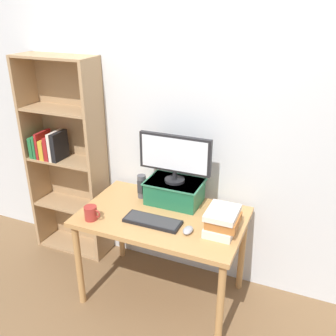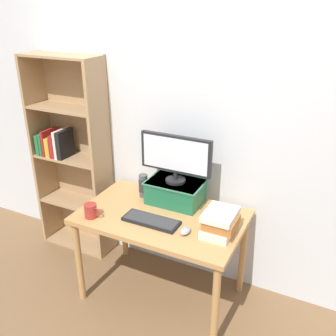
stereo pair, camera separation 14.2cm
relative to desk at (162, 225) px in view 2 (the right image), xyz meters
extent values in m
plane|color=brown|center=(0.00, 0.00, -0.66)|extent=(12.00, 12.00, 0.00)
cube|color=silver|center=(0.00, 0.46, 0.64)|extent=(7.00, 0.08, 2.60)
cube|color=#B7844C|center=(0.00, 0.00, 0.07)|extent=(1.20, 0.74, 0.04)
cylinder|color=#B7844C|center=(-0.55, -0.32, -0.30)|extent=(0.05, 0.05, 0.71)
cylinder|color=#B7844C|center=(0.55, -0.32, -0.30)|extent=(0.05, 0.05, 0.71)
cylinder|color=#B7844C|center=(-0.55, 0.32, -0.30)|extent=(0.05, 0.05, 0.71)
cylinder|color=#B7844C|center=(0.55, 0.32, -0.30)|extent=(0.05, 0.05, 0.71)
cube|color=tan|center=(-1.38, 0.28, 0.24)|extent=(0.03, 0.28, 1.79)
cube|color=tan|center=(-0.71, 0.28, 0.24)|extent=(0.03, 0.28, 1.79)
cube|color=tan|center=(-1.04, 0.41, 0.24)|extent=(0.69, 0.01, 1.79)
cube|color=tan|center=(-1.04, 0.28, -0.65)|extent=(0.64, 0.27, 0.02)
cube|color=tan|center=(-1.04, 0.28, -0.20)|extent=(0.64, 0.27, 0.02)
cube|color=tan|center=(-1.04, 0.28, 0.25)|extent=(0.64, 0.27, 0.02)
cube|color=tan|center=(-1.04, 0.28, 0.69)|extent=(0.64, 0.27, 0.02)
cube|color=tan|center=(-1.04, 0.28, 1.12)|extent=(0.64, 0.27, 0.02)
cube|color=#236B38|center=(-1.31, 0.25, 0.35)|extent=(0.04, 0.20, 0.18)
cube|color=#236B38|center=(-1.28, 0.25, 0.35)|extent=(0.03, 0.20, 0.20)
cube|color=maroon|center=(-1.24, 0.25, 0.37)|extent=(0.03, 0.20, 0.23)
cube|color=gold|center=(-1.20, 0.25, 0.34)|extent=(0.05, 0.20, 0.17)
cube|color=maroon|center=(-1.15, 0.25, 0.36)|extent=(0.04, 0.20, 0.21)
cube|color=silver|center=(-1.11, 0.25, 0.38)|extent=(0.03, 0.20, 0.25)
cube|color=black|center=(-1.07, 0.25, 0.38)|extent=(0.04, 0.20, 0.25)
cube|color=#1E6642|center=(0.01, 0.22, 0.17)|extent=(0.41, 0.28, 0.18)
cube|color=#337A56|center=(0.01, 0.22, 0.26)|extent=(0.43, 0.29, 0.01)
cylinder|color=black|center=(0.01, 0.22, 0.27)|extent=(0.15, 0.15, 0.02)
cylinder|color=black|center=(0.01, 0.22, 0.32)|extent=(0.03, 0.03, 0.06)
cube|color=black|center=(0.01, 0.22, 0.49)|extent=(0.56, 0.04, 0.28)
cube|color=silver|center=(0.01, 0.20, 0.49)|extent=(0.51, 0.00, 0.25)
cube|color=black|center=(-0.02, -0.12, 0.10)|extent=(0.41, 0.15, 0.02)
cube|color=#333335|center=(-0.02, -0.12, 0.11)|extent=(0.38, 0.13, 0.00)
ellipsoid|color=#99999E|center=(0.25, -0.14, 0.10)|extent=(0.06, 0.10, 0.04)
cube|color=silver|center=(0.45, -0.04, 0.11)|extent=(0.19, 0.26, 0.06)
cube|color=#AD662D|center=(0.47, -0.04, 0.17)|extent=(0.20, 0.22, 0.07)
cube|color=silver|center=(0.45, -0.04, 0.23)|extent=(0.20, 0.26, 0.04)
cylinder|color=#9E2D28|center=(-0.44, -0.25, 0.14)|extent=(0.09, 0.09, 0.10)
torus|color=#9E2D28|center=(-0.40, -0.25, 0.14)|extent=(0.07, 0.01, 0.07)
cylinder|color=#4C4C51|center=(-0.26, 0.19, 0.18)|extent=(0.07, 0.07, 0.19)
cube|color=#2D2D30|center=(-0.26, 0.15, 0.19)|extent=(0.04, 0.00, 0.11)
camera|label=1|loc=(0.96, -2.15, 1.51)|focal=40.00mm
camera|label=2|loc=(1.08, -2.10, 1.51)|focal=40.00mm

